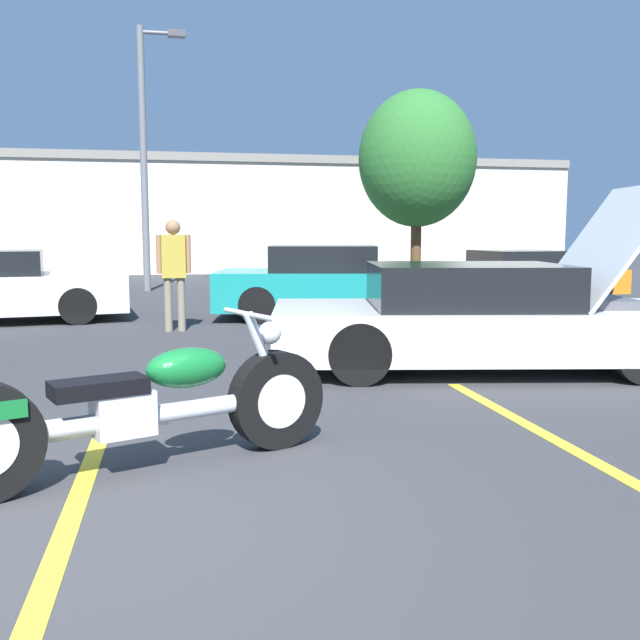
% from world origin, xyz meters
% --- Properties ---
extents(ground_plane, '(80.00, 80.00, 0.00)m').
position_xyz_m(ground_plane, '(0.00, 0.00, 0.00)').
color(ground_plane, '#38383A').
extents(parking_stripe_middle, '(0.12, 5.12, 0.01)m').
position_xyz_m(parking_stripe_middle, '(-0.10, 0.53, 0.00)').
color(parking_stripe_middle, yellow).
rests_on(parking_stripe_middle, ground).
extents(parking_stripe_back, '(0.12, 5.12, 0.01)m').
position_xyz_m(parking_stripe_back, '(3.18, 0.53, 0.00)').
color(parking_stripe_back, yellow).
rests_on(parking_stripe_back, ground).
extents(far_building, '(32.00, 4.20, 4.40)m').
position_xyz_m(far_building, '(0.00, 25.08, 2.34)').
color(far_building, beige).
rests_on(far_building, ground).
extents(light_pole, '(1.21, 0.28, 6.67)m').
position_xyz_m(light_pole, '(-0.19, 15.59, 3.71)').
color(light_pole, slate).
rests_on(light_pole, ground).
extents(tree_background, '(3.54, 3.54, 5.77)m').
position_xyz_m(tree_background, '(7.68, 17.37, 3.72)').
color(tree_background, brown).
rests_on(tree_background, ground).
extents(motorcycle, '(2.46, 1.18, 0.98)m').
position_xyz_m(motorcycle, '(0.27, 1.01, 0.41)').
color(motorcycle, black).
rests_on(motorcycle, ground).
extents(show_car_hood_open, '(4.89, 2.71, 2.04)m').
position_xyz_m(show_car_hood_open, '(3.82, 3.84, 0.57)').
color(show_car_hood_open, white).
rests_on(show_car_hood_open, ground).
extents(parked_car_right_row, '(4.18, 2.13, 1.13)m').
position_xyz_m(parked_car_right_row, '(8.11, 11.18, 0.54)').
color(parked_car_right_row, orange).
rests_on(parked_car_right_row, ground).
extents(parked_car_mid_right_row, '(4.36, 2.71, 1.29)m').
position_xyz_m(parked_car_mid_right_row, '(3.16, 8.89, 0.61)').
color(parked_car_mid_right_row, teal).
rests_on(parked_car_mid_right_row, ground).
extents(spectator_by_show_car, '(0.52, 0.22, 1.71)m').
position_xyz_m(spectator_by_show_car, '(0.44, 7.64, 1.02)').
color(spectator_by_show_car, gray).
rests_on(spectator_by_show_car, ground).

